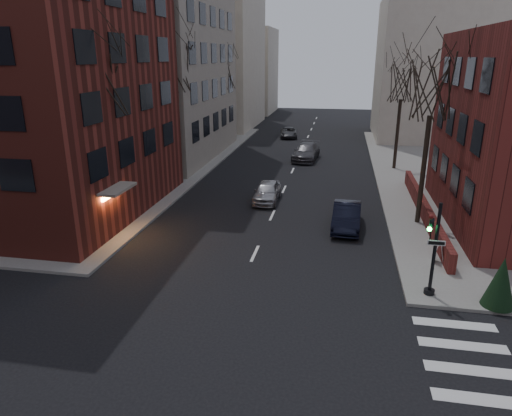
{
  "coord_description": "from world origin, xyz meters",
  "views": [
    {
      "loc": [
        3.96,
        -9.02,
        9.64
      ],
      "look_at": [
        -0.19,
        13.36,
        2.0
      ],
      "focal_mm": 32.0,
      "sensor_mm": 36.0,
      "label": 1
    }
  ],
  "objects": [
    {
      "name": "sidewalk_far_left",
      "position": [
        -29.0,
        30.0,
        0.07
      ],
      "size": [
        44.0,
        44.0,
        0.15
      ],
      "primitive_type": "cube",
      "color": "gray",
      "rests_on": "ground"
    },
    {
      "name": "car_lane_gray",
      "position": [
        0.8,
        34.58,
        0.78
      ],
      "size": [
        2.63,
        5.52,
        1.55
      ],
      "primitive_type": "imported",
      "rotation": [
        0.0,
        0.0,
        -0.09
      ],
      "color": "#3F3E43",
      "rests_on": "ground"
    },
    {
      "name": "evergreen_shrub",
      "position": [
        10.5,
        8.5,
        1.19
      ],
      "size": [
        1.46,
        1.46,
        2.08
      ],
      "primitive_type": "cone",
      "rotation": [
        0.0,
        0.0,
        -0.19
      ],
      "color": "black",
      "rests_on": "sidewalk_far_right"
    },
    {
      "name": "building_distant_lb",
      "position": [
        -13.0,
        72.0,
        7.0
      ],
      "size": [
        10.0,
        12.0,
        14.0
      ],
      "primitive_type": "cube",
      "color": "beige",
      "rests_on": "ground"
    },
    {
      "name": "tree_right_b",
      "position": [
        8.8,
        32.0,
        7.59
      ],
      "size": [
        3.74,
        3.74,
        9.18
      ],
      "color": "#2D231C",
      "rests_on": "sidewalk_far_right"
    },
    {
      "name": "car_lane_silver",
      "position": [
        -0.8,
        20.86,
        0.7
      ],
      "size": [
        1.66,
        4.1,
        1.39
      ],
      "primitive_type": "imported",
      "rotation": [
        0.0,
        0.0,
        0.0
      ],
      "color": "#9F9EA4",
      "rests_on": "ground"
    },
    {
      "name": "sandwich_board",
      "position": [
        8.97,
        12.34,
        0.6
      ],
      "size": [
        0.54,
        0.64,
        0.89
      ],
      "primitive_type": "cube",
      "rotation": [
        0.0,
        0.0,
        -0.29
      ],
      "color": "silver",
      "rests_on": "sidewalk_far_right"
    },
    {
      "name": "building_distant_ra",
      "position": [
        15.0,
        50.0,
        8.0
      ],
      "size": [
        14.0,
        14.0,
        16.0
      ],
      "primitive_type": "cube",
      "color": "beige",
      "rests_on": "ground"
    },
    {
      "name": "tree_left_a",
      "position": [
        -8.8,
        14.0,
        8.47
      ],
      "size": [
        4.18,
        4.18,
        10.26
      ],
      "color": "#2D231C",
      "rests_on": "sidewalk_far_left"
    },
    {
      "name": "building_distant_la",
      "position": [
        -15.0,
        55.0,
        9.0
      ],
      "size": [
        14.0,
        16.0,
        18.0
      ],
      "primitive_type": "cube",
      "color": "beige",
      "rests_on": "ground"
    },
    {
      "name": "streetlamp_far",
      "position": [
        -8.2,
        42.0,
        4.24
      ],
      "size": [
        0.36,
        0.36,
        6.28
      ],
      "color": "black",
      "rests_on": "sidewalk_far_left"
    },
    {
      "name": "tree_right_a",
      "position": [
        8.8,
        18.0,
        8.03
      ],
      "size": [
        3.96,
        3.96,
        9.72
      ],
      "color": "#2D231C",
      "rests_on": "sidewalk_far_right"
    },
    {
      "name": "tree_left_c",
      "position": [
        -8.8,
        40.0,
        8.03
      ],
      "size": [
        3.96,
        3.96,
        9.72
      ],
      "color": "#2D231C",
      "rests_on": "sidewalk_far_left"
    },
    {
      "name": "streetlamp_near",
      "position": [
        -8.2,
        22.0,
        4.24
      ],
      "size": [
        0.36,
        0.36,
        6.28
      ],
      "color": "black",
      "rests_on": "sidewalk_far_left"
    },
    {
      "name": "tree_left_b",
      "position": [
        -8.8,
        26.0,
        8.91
      ],
      "size": [
        4.4,
        4.4,
        10.8
      ],
      "color": "#2D231C",
      "rests_on": "sidewalk_far_left"
    },
    {
      "name": "traffic_signal",
      "position": [
        7.94,
        8.99,
        1.91
      ],
      "size": [
        0.76,
        0.44,
        4.0
      ],
      "color": "black",
      "rests_on": "sidewalk_far_right"
    },
    {
      "name": "low_wall_right",
      "position": [
        9.3,
        19.0,
        0.65
      ],
      "size": [
        0.35,
        16.0,
        1.0
      ],
      "primitive_type": "cube",
      "color": "maroon",
      "rests_on": "sidewalk_far_right"
    },
    {
      "name": "building_left_tan",
      "position": [
        -17.0,
        34.0,
        14.0
      ],
      "size": [
        18.0,
        18.0,
        28.0
      ],
      "primitive_type": "cube",
      "color": "gray",
      "rests_on": "ground"
    },
    {
      "name": "parked_sedan",
      "position": [
        4.59,
        16.54,
        0.74
      ],
      "size": [
        1.74,
        4.54,
        1.48
      ],
      "primitive_type": "imported",
      "rotation": [
        0.0,
        0.0,
        -0.04
      ],
      "color": "black",
      "rests_on": "ground"
    },
    {
      "name": "car_lane_far",
      "position": [
        -2.33,
        46.98,
        0.6
      ],
      "size": [
        2.53,
        4.57,
        1.21
      ],
      "primitive_type": "imported",
      "rotation": [
        0.0,
        0.0,
        0.12
      ],
      "color": "#38393D",
      "rests_on": "ground"
    },
    {
      "name": "building_left_brick",
      "position": [
        -15.5,
        16.5,
        9.0
      ],
      "size": [
        15.0,
        15.0,
        18.0
      ],
      "primitive_type": "cube",
      "color": "maroon",
      "rests_on": "ground"
    }
  ]
}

